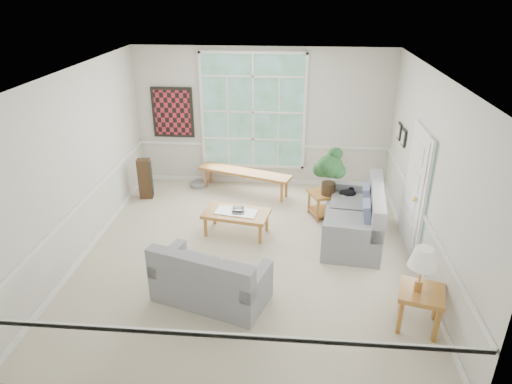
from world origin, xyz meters
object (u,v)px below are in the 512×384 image
loveseat_right (353,213)px  end_table (323,204)px  loveseat_front (211,273)px  coffee_table (236,223)px  side_table (419,309)px

loveseat_right → end_table: 0.97m
loveseat_front → coffee_table: 1.91m
loveseat_front → end_table: loveseat_front is taller
coffee_table → side_table: 3.51m
end_table → side_table: side_table is taller
loveseat_right → coffee_table: loveseat_right is taller
loveseat_right → end_table: (-0.47, 0.82, -0.25)m
coffee_table → side_table: (2.69, -2.25, 0.07)m
loveseat_front → side_table: (2.82, -0.36, -0.14)m
end_table → side_table: bearing=-70.3°
loveseat_right → loveseat_front: 2.89m
coffee_table → side_table: side_table is taller
loveseat_front → end_table: 3.21m
loveseat_front → side_table: bearing=10.8°
coffee_table → end_table: (1.59, 0.82, 0.04)m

